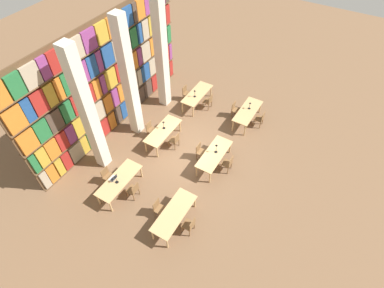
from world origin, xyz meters
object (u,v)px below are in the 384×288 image
chair_1 (159,208)px  desk_lamp_1 (250,104)px  chair_2 (228,163)px  desk_lamp_2 (116,178)px  desk_lamp_3 (164,124)px  pillar_right (161,54)px  chair_0 (190,225)px  laptop (113,178)px  chair_3 (201,151)px  reading_table_3 (119,181)px  chair_8 (175,140)px  desk_lamp_0 (216,147)px  reading_table_2 (248,112)px  pillar_center (129,81)px  reading_table_4 (163,132)px  chair_7 (108,176)px  chair_6 (134,190)px  reading_table_0 (174,214)px  chair_5 (235,109)px  chair_10 (208,101)px  pillar_left (88,114)px  reading_table_1 (214,155)px  chair_11 (186,93)px  desk_lamp_4 (195,92)px  chair_9 (151,129)px  chair_4 (260,119)px

chair_1 → desk_lamp_1: size_ratio=2.16×
chair_2 → desk_lamp_2: 4.84m
chair_1 → desk_lamp_3: bearing=-148.7°
pillar_right → chair_0: pillar_right is taller
desk_lamp_1 → laptop: bearing=156.1°
pillar_right → desk_lamp_3: pillar_right is taller
chair_3 → desk_lamp_3: size_ratio=1.95×
reading_table_3 → chair_8: size_ratio=2.44×
desk_lamp_0 → reading_table_2: size_ratio=0.23×
pillar_center → chair_0: size_ratio=6.77×
chair_1 → laptop: laptop is taller
reading_table_4 → desk_lamp_3: 0.41m
chair_2 → chair_7: same height
chair_3 → chair_6: (-3.23, 1.34, 0.00)m
desk_lamp_0 → reading_table_4: bearing=91.5°
reading_table_0 → reading_table_4: size_ratio=1.00×
chair_5 → chair_10: 1.54m
chair_1 → chair_7: same height
pillar_left → pillar_center: bearing=0.0°
reading_table_2 → pillar_left: bearing=142.4°
pillar_right → reading_table_1: (-2.55, -4.40, -2.34)m
pillar_left → desk_lamp_1: size_ratio=14.62×
chair_2 → reading_table_0: bearing=169.3°
pillar_center → chair_11: size_ratio=6.77×
chair_10 → desk_lamp_4: (-0.33, 0.67, 0.54)m
desk_lamp_2 → chair_9: 3.52m
chair_1 → chair_8: (3.40, 1.45, 0.00)m
laptop → chair_9: size_ratio=0.36×
reading_table_1 → chair_6: 3.82m
chair_7 → chair_4: bearing=147.5°
reading_table_3 → laptop: size_ratio=6.74×
chair_2 → chair_8: 2.79m
chair_2 → desk_lamp_3: desk_lamp_3 is taller
reading_table_0 → desk_lamp_3: desk_lamp_3 is taller
desk_lamp_2 → desk_lamp_0: bearing=-37.9°
chair_8 → desk_lamp_4: desk_lamp_4 is taller
laptop → chair_9: bearing=-170.9°
pillar_center → reading_table_4: size_ratio=2.78×
desk_lamp_1 → laptop: 7.58m
reading_table_0 → reading_table_1: same height
chair_8 → pillar_right: bearing=42.1°
desk_lamp_0 → chair_9: size_ratio=0.57×
pillar_right → desk_lamp_2: 6.49m
desk_lamp_0 → desk_lamp_1: 3.48m
pillar_center → desk_lamp_1: (3.54, -4.53, -1.99)m
chair_0 → chair_4: same height
reading_table_3 → chair_3: bearing=-32.0°
pillar_right → pillar_left: bearing=180.0°
chair_2 → reading_table_2: bearing=9.3°
chair_3 → laptop: size_ratio=2.77×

